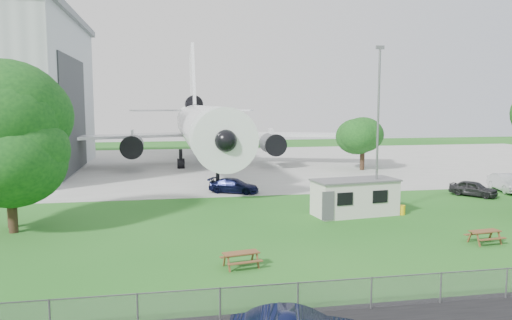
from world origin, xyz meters
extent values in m
plane|color=#357B2A|center=(0.00, 0.00, 0.00)|extent=(160.00, 160.00, 0.00)
cube|color=#B7B7B2|center=(0.00, 38.00, 0.01)|extent=(120.00, 46.00, 0.03)
cube|color=#2D3033|center=(-16.93, 33.00, 6.75)|extent=(0.16, 16.00, 12.96)
cylinder|color=white|center=(-2.00, 34.00, 5.10)|extent=(5.40, 34.00, 5.40)
cone|color=white|center=(-2.00, 15.00, 5.10)|extent=(5.40, 5.50, 5.40)
cone|color=white|center=(-2.00, 55.00, 5.90)|extent=(4.86, 9.00, 4.86)
cube|color=white|center=(-14.50, 37.20, 3.90)|extent=(21.36, 10.77, 0.36)
cube|color=white|center=(10.50, 37.20, 3.90)|extent=(21.36, 10.77, 0.36)
cube|color=white|center=(-2.00, 55.00, 11.60)|extent=(0.46, 9.96, 12.17)
cylinder|color=#515459|center=(-10.50, 33.50, 3.00)|extent=(2.50, 4.20, 2.50)
cylinder|color=#515459|center=(6.50, 33.50, 3.00)|extent=(2.50, 4.20, 2.50)
cylinder|color=#515459|center=(-2.00, 54.00, 7.90)|extent=(2.60, 4.50, 2.60)
cylinder|color=black|center=(-2.00, 18.50, 1.20)|extent=(0.36, 0.36, 2.40)
cylinder|color=black|center=(-4.80, 35.00, 1.20)|extent=(0.44, 0.44, 2.40)
cylinder|color=black|center=(0.80, 35.00, 1.20)|extent=(0.44, 0.44, 2.40)
cube|color=silver|center=(6.68, 6.45, 1.25)|extent=(6.28, 3.29, 2.50)
cube|color=#59595B|center=(6.68, 6.45, 2.56)|extent=(6.51, 3.52, 0.12)
cylinder|color=gold|center=(10.08, 5.85, 0.35)|extent=(0.50, 0.50, 0.70)
cube|color=gray|center=(0.00, -9.50, 0.00)|extent=(58.00, 0.04, 1.30)
cylinder|color=slate|center=(8.20, 6.20, 6.00)|extent=(0.16, 0.16, 12.00)
cylinder|color=#382619|center=(-16.80, 7.16, 2.08)|extent=(0.56, 0.56, 4.15)
sphere|color=#236A1C|center=(-16.80, 7.16, 7.15)|extent=(9.33, 9.33, 9.33)
cylinder|color=#382619|center=(-16.32, 5.67, 1.42)|extent=(0.56, 0.56, 2.83)
sphere|color=#236A1C|center=(-16.32, 5.67, 4.87)|extent=(6.99, 6.99, 6.99)
cylinder|color=#382619|center=(16.75, 29.27, 1.28)|extent=(0.56, 0.56, 2.56)
sphere|color=#236A1C|center=(16.75, 29.27, 4.41)|extent=(5.95, 5.95, 5.95)
imported|color=black|center=(19.63, 11.42, 0.67)|extent=(3.64, 4.12, 1.35)
imported|color=silver|center=(24.00, 12.88, 0.79)|extent=(2.70, 5.05, 1.58)
imported|color=black|center=(-0.73, 16.81, 0.66)|extent=(4.90, 3.66, 1.32)
camera|label=1|loc=(-6.98, -27.28, 8.12)|focal=35.00mm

